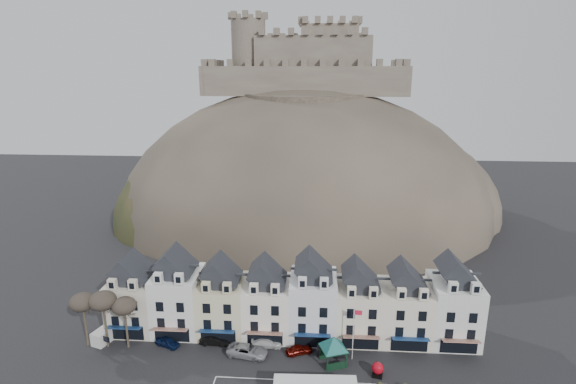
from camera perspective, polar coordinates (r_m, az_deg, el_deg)
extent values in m
cube|color=beige|center=(74.64, -18.77, -13.14)|extent=(6.80, 8.00, 8.00)
cube|color=black|center=(72.35, -19.14, -9.52)|extent=(6.80, 5.76, 2.80)
cube|color=beige|center=(70.13, -21.40, -10.85)|extent=(1.20, 0.80, 1.60)
cube|color=beige|center=(68.95, -19.11, -11.08)|extent=(1.20, 0.80, 1.60)
cube|color=black|center=(72.80, -19.82, -16.48)|extent=(5.10, 0.06, 2.20)
cube|color=navy|center=(71.62, -20.14, -15.87)|extent=(5.10, 1.29, 0.43)
cube|color=white|center=(72.11, -13.69, -13.24)|extent=(6.80, 8.00, 9.20)
cube|color=black|center=(69.54, -13.99, -9.05)|extent=(6.80, 5.76, 2.80)
cube|color=white|center=(67.07, -16.15, -10.45)|extent=(1.20, 0.80, 1.60)
cube|color=white|center=(66.14, -13.67, -10.65)|extent=(1.20, 0.80, 1.60)
cube|color=black|center=(70.50, -14.51, -17.14)|extent=(5.10, 0.06, 2.20)
cube|color=maroon|center=(69.28, -14.77, -16.53)|extent=(5.10, 1.29, 0.43)
cube|color=beige|center=(70.75, -8.23, -14.09)|extent=(6.80, 8.00, 8.00)
cube|color=black|center=(68.33, -8.40, -10.30)|extent=(6.80, 5.76, 2.80)
cube|color=beige|center=(65.67, -10.36, -11.82)|extent=(1.20, 0.80, 1.60)
cube|color=beige|center=(65.03, -7.75, -11.98)|extent=(1.20, 0.80, 1.60)
cube|color=black|center=(68.81, -8.86, -17.69)|extent=(5.10, 0.06, 2.20)
cube|color=navy|center=(67.56, -9.04, -17.08)|extent=(5.10, 1.29, 0.43)
cube|color=white|center=(69.72, -2.58, -14.41)|extent=(6.80, 8.00, 8.00)
cube|color=black|center=(67.27, -2.63, -10.57)|extent=(6.80, 5.76, 2.80)
cube|color=white|center=(64.41, -4.35, -12.17)|extent=(1.20, 0.80, 1.60)
cube|color=white|center=(64.08, -1.64, -12.28)|extent=(1.20, 0.80, 1.60)
cube|color=black|center=(67.75, -2.95, -18.09)|extent=(5.10, 0.06, 2.20)
cube|color=maroon|center=(66.48, -3.04, -17.48)|extent=(5.10, 1.29, 0.43)
cube|color=white|center=(69.06, 3.21, -14.17)|extent=(6.80, 8.00, 9.20)
cube|color=black|center=(66.36, 3.28, -9.82)|extent=(6.80, 5.76, 2.80)
cube|color=white|center=(63.30, 1.85, -11.43)|extent=(1.20, 0.80, 1.60)
cube|color=white|center=(63.28, 4.62, -11.49)|extent=(1.20, 0.80, 1.60)
cube|color=black|center=(67.37, 3.11, -18.31)|extent=(5.10, 0.06, 2.20)
cube|color=navy|center=(66.10, 3.11, -17.70)|extent=(5.10, 1.29, 0.43)
cube|color=#EFE7CF|center=(69.65, 8.99, -14.64)|extent=(6.80, 8.00, 8.00)
cube|color=black|center=(67.20, 9.18, -10.80)|extent=(6.80, 5.76, 2.80)
cube|color=#EFE7CF|center=(64.01, 8.08, -12.47)|extent=(1.20, 0.80, 1.60)
cube|color=#EFE7CF|center=(64.31, 10.81, -12.47)|extent=(1.20, 0.80, 1.60)
cube|color=black|center=(67.68, 9.18, -18.33)|extent=(5.10, 0.06, 2.20)
cube|color=maroon|center=(66.41, 9.28, -17.72)|extent=(5.10, 1.29, 0.43)
cube|color=white|center=(70.60, 14.67, -14.54)|extent=(6.80, 8.00, 8.00)
cube|color=black|center=(68.18, 14.98, -10.75)|extent=(6.80, 5.76, 2.80)
cube|color=white|center=(64.89, 14.22, -12.42)|extent=(1.20, 0.80, 1.60)
cube|color=white|center=(65.50, 16.86, -12.35)|extent=(1.20, 0.80, 1.60)
cube|color=black|center=(68.66, 15.14, -18.17)|extent=(5.10, 0.06, 2.20)
cube|color=navy|center=(67.41, 15.33, -17.57)|extent=(5.10, 1.29, 0.43)
cube|color=white|center=(71.90, 20.20, -13.90)|extent=(6.80, 8.00, 9.20)
cube|color=black|center=(69.32, 20.65, -9.71)|extent=(6.80, 5.76, 2.80)
cube|color=white|center=(65.93, 20.23, -11.31)|extent=(1.20, 0.80, 1.60)
cube|color=white|center=(66.83, 22.74, -11.20)|extent=(1.20, 0.80, 1.60)
cube|color=black|center=(70.29, 20.86, -17.85)|extent=(5.10, 0.06, 2.20)
cube|color=maroon|center=(69.06, 21.13, -17.24)|extent=(5.10, 1.29, 0.43)
ellipsoid|color=#37312B|center=(120.45, 1.94, -3.20)|extent=(96.00, 76.00, 68.00)
ellipsoid|color=#243018|center=(117.59, -8.97, -3.87)|extent=(52.00, 44.00, 42.00)
ellipsoid|color=#37312B|center=(125.82, 13.01, -2.77)|extent=(56.00, 48.00, 46.00)
ellipsoid|color=#243018|center=(107.52, -0.48, -5.56)|extent=(40.00, 28.00, 28.00)
ellipsoid|color=#37312B|center=(109.28, 6.98, -5.32)|extent=(36.00, 28.00, 24.00)
cylinder|color=#37312B|center=(114.26, 2.08, 11.68)|extent=(30.00, 30.00, 3.00)
cube|color=brown|center=(110.04, 2.03, 13.87)|extent=(48.00, 2.20, 7.00)
cube|color=brown|center=(130.02, 2.35, 14.14)|extent=(48.00, 2.20, 7.00)
cube|color=brown|center=(123.14, -9.37, 13.87)|extent=(2.20, 22.00, 7.00)
cube|color=brown|center=(121.66, 13.91, 13.61)|extent=(2.20, 22.00, 7.00)
cube|color=brown|center=(119.95, 3.23, 16.63)|extent=(28.00, 18.00, 10.00)
cube|color=brown|center=(122.00, 5.22, 17.28)|extent=(14.00, 12.00, 13.00)
cylinder|color=brown|center=(117.30, -4.98, 16.62)|extent=(8.40, 8.40, 18.00)
cylinder|color=silver|center=(122.59, 5.33, 21.49)|extent=(0.16, 0.16, 5.00)
cylinder|color=#352B21|center=(73.04, -24.28, -15.44)|extent=(0.32, 0.32, 5.74)
ellipsoid|color=#383028|center=(71.11, -24.66, -12.59)|extent=(3.61, 3.61, 2.54)
cylinder|color=#352B21|center=(71.68, -22.10, -15.67)|extent=(0.32, 0.32, 6.02)
ellipsoid|color=#383028|center=(69.62, -22.47, -12.63)|extent=(3.78, 3.78, 2.67)
cylinder|color=#352B21|center=(70.63, -19.80, -16.19)|extent=(0.32, 0.32, 5.46)
ellipsoid|color=#383028|center=(68.71, -20.10, -13.41)|extent=(3.43, 3.43, 2.42)
cube|color=silver|center=(58.22, 3.48, -22.88)|extent=(9.85, 2.55, 0.23)
cube|color=orange|center=(58.68, 8.72, -22.89)|extent=(0.10, 1.09, 0.25)
cube|color=black|center=(65.47, 4.15, -19.58)|extent=(0.19, 0.19, 2.37)
cube|color=black|center=(66.28, 6.44, -19.15)|extent=(0.19, 0.19, 2.37)
cube|color=black|center=(63.45, 5.02, -20.90)|extent=(0.19, 0.19, 2.37)
cube|color=black|center=(64.29, 7.39, -20.43)|extent=(0.19, 0.19, 2.37)
cube|color=black|center=(64.17, 5.78, -19.15)|extent=(4.16, 4.16, 0.12)
cone|color=#124D4F|center=(63.67, 5.80, -18.49)|extent=(6.15, 6.15, 1.78)
cube|color=black|center=(64.19, 11.28, -21.73)|extent=(1.57, 1.57, 0.50)
sphere|color=#A60916|center=(63.65, 11.32, -21.08)|extent=(1.57, 1.57, 1.57)
cylinder|color=silver|center=(64.50, 8.27, -17.41)|extent=(0.12, 0.12, 7.78)
cube|color=red|center=(62.78, 8.89, -14.90)|extent=(1.07, 0.10, 0.68)
cube|color=silver|center=(74.20, -22.06, -16.35)|extent=(3.18, 4.74, 1.99)
cube|color=black|center=(74.01, -22.09, -16.10)|extent=(1.74, 0.64, 0.85)
imported|color=#0C193D|center=(70.31, -15.04, -17.93)|extent=(4.05, 2.84, 1.28)
imported|color=black|center=(69.30, -9.34, -18.06)|extent=(4.17, 1.54, 1.36)
imported|color=#9A9CA1|center=(66.45, -5.19, -19.42)|extent=(5.95, 3.53, 1.58)
imported|color=white|center=(68.13, -2.73, -18.55)|extent=(4.48, 2.07, 1.27)
imported|color=#4C0804|center=(66.69, 1.42, -19.37)|extent=(4.07, 2.80, 1.29)
imported|color=black|center=(66.68, 5.45, -19.41)|extent=(4.22, 1.72, 1.36)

